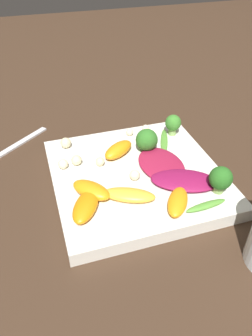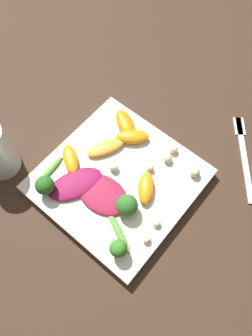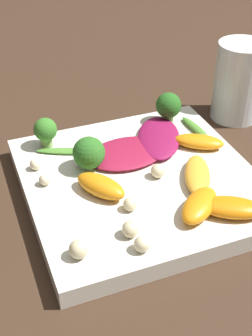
% 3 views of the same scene
% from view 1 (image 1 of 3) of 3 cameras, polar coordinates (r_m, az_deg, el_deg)
% --- Properties ---
extents(ground_plane, '(2.40, 2.40, 0.00)m').
position_cam_1_polar(ground_plane, '(0.53, 1.76, -2.44)').
color(ground_plane, '#382619').
extents(plate, '(0.26, 0.26, 0.02)m').
position_cam_1_polar(plate, '(0.52, 1.78, -1.52)').
color(plate, silver).
rests_on(plate, ground_plane).
extents(radicchio_leaf_0, '(0.11, 0.09, 0.01)m').
position_cam_1_polar(radicchio_leaf_0, '(0.50, 10.12, -2.14)').
color(radicchio_leaf_0, maroon).
rests_on(radicchio_leaf_0, plate).
extents(radicchio_leaf_1, '(0.07, 0.10, 0.01)m').
position_cam_1_polar(radicchio_leaf_1, '(0.53, 6.17, 0.67)').
color(radicchio_leaf_1, maroon).
rests_on(radicchio_leaf_1, plate).
extents(orange_segment_0, '(0.06, 0.07, 0.02)m').
position_cam_1_polar(orange_segment_0, '(0.47, -6.08, -3.83)').
color(orange_segment_0, orange).
rests_on(orange_segment_0, plate).
extents(orange_segment_1, '(0.07, 0.06, 0.02)m').
position_cam_1_polar(orange_segment_1, '(0.55, -1.33, 3.21)').
color(orange_segment_1, orange).
rests_on(orange_segment_1, plate).
extents(orange_segment_2, '(0.08, 0.06, 0.01)m').
position_cam_1_polar(orange_segment_2, '(0.46, 0.54, -4.71)').
color(orange_segment_2, '#FCAD33').
rests_on(orange_segment_2, plate).
extents(orange_segment_3, '(0.06, 0.07, 0.02)m').
position_cam_1_polar(orange_segment_3, '(0.45, -7.02, -6.59)').
color(orange_segment_3, orange).
rests_on(orange_segment_3, plate).
extents(orange_segment_4, '(0.06, 0.07, 0.02)m').
position_cam_1_polar(orange_segment_4, '(0.46, 9.00, -5.82)').
color(orange_segment_4, orange).
rests_on(orange_segment_4, plate).
extents(broccoli_floret_0, '(0.03, 0.03, 0.04)m').
position_cam_1_polar(broccoli_floret_0, '(0.60, 8.19, 7.65)').
color(broccoli_floret_0, '#84AD5B').
rests_on(broccoli_floret_0, plate).
extents(broccoli_floret_1, '(0.04, 0.04, 0.04)m').
position_cam_1_polar(broccoli_floret_1, '(0.55, 3.63, 4.87)').
color(broccoli_floret_1, '#7A9E51').
rests_on(broccoli_floret_1, plate).
extents(broccoli_floret_2, '(0.03, 0.03, 0.04)m').
position_cam_1_polar(broccoli_floret_2, '(0.48, 16.15, -1.82)').
color(broccoli_floret_2, '#7A9E51').
rests_on(broccoli_floret_2, plate).
extents(arugula_sprig_0, '(0.06, 0.02, 0.01)m').
position_cam_1_polar(arugula_sprig_0, '(0.47, 13.76, -6.37)').
color(arugula_sprig_0, '#518E33').
rests_on(arugula_sprig_0, plate).
extents(arugula_sprig_1, '(0.04, 0.08, 0.00)m').
position_cam_1_polar(arugula_sprig_1, '(0.59, 6.66, 4.63)').
color(arugula_sprig_1, '#518E33').
rests_on(arugula_sprig_1, plate).
extents(macadamia_nut_0, '(0.01, 0.01, 0.01)m').
position_cam_1_polar(macadamia_nut_0, '(0.53, -4.54, 1.12)').
color(macadamia_nut_0, beige).
rests_on(macadamia_nut_0, plate).
extents(macadamia_nut_1, '(0.01, 0.01, 0.01)m').
position_cam_1_polar(macadamia_nut_1, '(0.60, 0.65, 6.27)').
color(macadamia_nut_1, beige).
rests_on(macadamia_nut_1, plate).
extents(macadamia_nut_2, '(0.02, 0.02, 0.02)m').
position_cam_1_polar(macadamia_nut_2, '(0.50, 1.52, -1.24)').
color(macadamia_nut_2, beige).
rests_on(macadamia_nut_2, plate).
extents(macadamia_nut_3, '(0.02, 0.02, 0.02)m').
position_cam_1_polar(macadamia_nut_3, '(0.53, -10.91, 0.69)').
color(macadamia_nut_3, beige).
rests_on(macadamia_nut_3, plate).
extents(macadamia_nut_4, '(0.02, 0.02, 0.02)m').
position_cam_1_polar(macadamia_nut_4, '(0.58, -10.45, 4.33)').
color(macadamia_nut_4, beige).
rests_on(macadamia_nut_4, plate).
extents(macadamia_nut_5, '(0.02, 0.02, 0.02)m').
position_cam_1_polar(macadamia_nut_5, '(0.53, -8.62, 1.36)').
color(macadamia_nut_5, beige).
rests_on(macadamia_nut_5, plate).
extents(macadamia_nut_6, '(0.01, 0.01, 0.01)m').
position_cam_1_polar(macadamia_nut_6, '(0.61, 3.45, 6.91)').
color(macadamia_nut_6, beige).
rests_on(macadamia_nut_6, plate).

